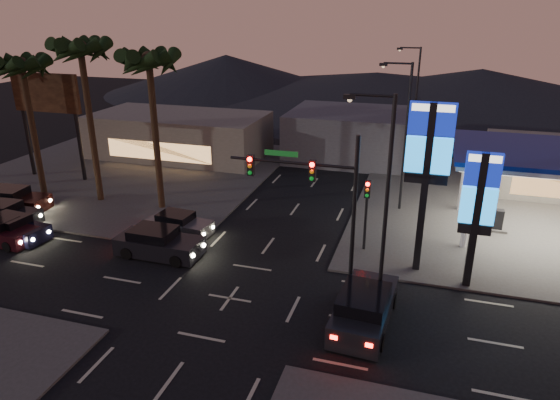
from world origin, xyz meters
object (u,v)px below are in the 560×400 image
(car_lane_a_rear, at_px, (13,229))
(suv_station, at_px, (364,308))
(pylon_sign_short, at_px, (479,201))
(car_lane_b_rear, at_px, (12,200))
(car_lane_a_front, at_px, (158,243))
(car_lane_a_mid, at_px, (0,231))
(car_lane_b_front, at_px, (179,224))
(pylon_sign_tall, at_px, (428,155))
(traffic_signal_mast, at_px, (317,191))
(car_lane_b_mid, at_px, (5,214))

(car_lane_a_rear, height_order, suv_station, suv_station)
(pylon_sign_short, bearing_deg, car_lane_b_rear, 176.88)
(car_lane_a_front, distance_m, car_lane_a_rear, 9.55)
(car_lane_a_mid, xyz_separation_m, car_lane_b_front, (9.72, 4.14, -0.06))
(pylon_sign_tall, height_order, traffic_signal_mast, pylon_sign_tall)
(pylon_sign_tall, bearing_deg, car_lane_b_mid, -176.94)
(car_lane_a_front, relative_size, car_lane_b_front, 1.18)
(car_lane_a_mid, distance_m, car_lane_a_rear, 0.69)
(car_lane_b_mid, bearing_deg, suv_station, -10.29)
(pylon_sign_short, relative_size, car_lane_a_front, 1.39)
(car_lane_a_rear, relative_size, suv_station, 0.86)
(car_lane_a_mid, distance_m, car_lane_b_front, 10.56)
(pylon_sign_short, bearing_deg, car_lane_b_front, 174.82)
(pylon_sign_tall, height_order, car_lane_a_rear, pylon_sign_tall)
(car_lane_b_rear, bearing_deg, pylon_sign_short, -3.12)
(car_lane_a_front, height_order, car_lane_b_mid, car_lane_a_front)
(pylon_sign_short, distance_m, car_lane_a_rear, 26.48)
(pylon_sign_tall, bearing_deg, car_lane_a_front, -170.19)
(car_lane_a_rear, distance_m, car_lane_b_mid, 2.82)
(pylon_sign_short, bearing_deg, traffic_signal_mast, -160.87)
(pylon_sign_tall, distance_m, suv_station, 8.23)
(pylon_sign_tall, xyz_separation_m, traffic_signal_mast, (-4.74, -3.51, -1.17))
(pylon_sign_short, distance_m, car_lane_b_mid, 28.63)
(car_lane_a_rear, bearing_deg, pylon_sign_short, 4.57)
(pylon_sign_short, bearing_deg, car_lane_a_mid, -174.38)
(car_lane_a_front, distance_m, car_lane_a_mid, 10.04)
(car_lane_b_front, bearing_deg, suv_station, -26.85)
(car_lane_a_front, height_order, suv_station, suv_station)
(traffic_signal_mast, bearing_deg, car_lane_a_rear, 178.71)
(car_lane_a_front, relative_size, suv_station, 0.93)
(car_lane_a_front, distance_m, car_lane_b_front, 2.97)
(pylon_sign_short, height_order, car_lane_a_front, pylon_sign_short)
(pylon_sign_short, height_order, suv_station, pylon_sign_short)
(car_lane_a_front, relative_size, car_lane_b_rear, 0.98)
(traffic_signal_mast, relative_size, car_lane_b_front, 1.88)
(pylon_sign_short, relative_size, traffic_signal_mast, 0.88)
(car_lane_b_front, bearing_deg, car_lane_b_rear, 179.57)
(pylon_sign_tall, relative_size, car_lane_a_front, 1.79)
(suv_station, bearing_deg, car_lane_b_rear, 165.90)
(traffic_signal_mast, bearing_deg, car_lane_b_mid, 174.23)
(traffic_signal_mast, relative_size, car_lane_b_mid, 1.76)
(car_lane_a_rear, bearing_deg, car_lane_b_mid, 142.82)
(car_lane_b_mid, bearing_deg, traffic_signal_mast, -5.77)
(car_lane_b_mid, xyz_separation_m, car_lane_b_rear, (-1.35, 2.00, 0.07))
(pylon_sign_short, relative_size, car_lane_a_mid, 1.51)
(car_lane_a_front, height_order, car_lane_b_rear, car_lane_b_rear)
(pylon_sign_short, relative_size, car_lane_a_rear, 1.52)
(car_lane_a_front, bearing_deg, car_lane_b_mid, 174.89)
(car_lane_a_mid, height_order, car_lane_b_mid, car_lane_b_mid)
(suv_station, bearing_deg, pylon_sign_short, 46.26)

